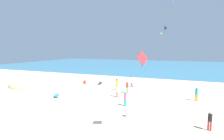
% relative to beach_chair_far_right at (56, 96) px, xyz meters
% --- Properties ---
extents(ground_plane, '(120.00, 120.00, 0.00)m').
position_rel_beach_chair_far_right_xyz_m(ground_plane, '(6.68, 5.90, -0.26)').
color(ground_plane, beige).
extents(ocean_water, '(120.00, 60.00, 0.05)m').
position_rel_beach_chair_far_right_xyz_m(ocean_water, '(6.68, 49.33, -0.24)').
color(ocean_water, teal).
rests_on(ocean_water, ground_plane).
extents(dune_mound, '(8.03, 5.62, 2.70)m').
position_rel_beach_chair_far_right_xyz_m(dune_mound, '(-8.35, 3.85, -0.26)').
color(dune_mound, '#C8C08E').
rests_on(dune_mound, ground_plane).
extents(beach_chair_far_right, '(0.74, 0.72, 0.54)m').
position_rel_beach_chair_far_right_xyz_m(beach_chair_far_right, '(0.00, 0.00, 0.00)').
color(beach_chair_far_right, '#2370B2').
rests_on(beach_chair_far_right, ground_plane).
extents(beach_chair_mid_beach, '(0.73, 0.72, 0.55)m').
position_rel_beach_chair_far_right_xyz_m(beach_chair_mid_beach, '(1.66, 9.22, 0.01)').
color(beach_chair_mid_beach, black).
rests_on(beach_chair_mid_beach, ground_plane).
extents(beach_chair_near_camera, '(0.78, 0.75, 0.60)m').
position_rel_beach_chair_far_right_xyz_m(beach_chair_near_camera, '(-1.14, 8.93, 0.01)').
color(beach_chair_near_camera, '#D13D3D').
rests_on(beach_chair_near_camera, ground_plane).
extents(person_0, '(0.37, 0.37, 1.77)m').
position_rel_beach_chair_far_right_xyz_m(person_0, '(5.69, 6.72, 0.76)').
color(person_0, yellow).
rests_on(person_0, ground_plane).
extents(person_1, '(0.40, 0.63, 0.75)m').
position_rel_beach_chair_far_right_xyz_m(person_1, '(10.17, -2.57, 0.01)').
color(person_1, white).
rests_on(person_1, ground_plane).
extents(person_2, '(0.37, 0.37, 1.67)m').
position_rel_beach_chair_far_right_xyz_m(person_2, '(7.68, 5.43, 0.70)').
color(person_2, green).
rests_on(person_2, ground_plane).
extents(person_3, '(0.32, 0.32, 1.60)m').
position_rel_beach_chair_far_right_xyz_m(person_3, '(16.31, 5.05, 0.66)').
color(person_3, orange).
rests_on(person_3, ground_plane).
extents(person_4, '(0.37, 0.37, 1.51)m').
position_rel_beach_chair_far_right_xyz_m(person_4, '(7.02, 3.16, 0.61)').
color(person_4, red).
rests_on(person_4, ground_plane).
extents(person_5, '(0.38, 0.38, 1.48)m').
position_rel_beach_chair_far_right_xyz_m(person_5, '(16.63, -2.89, 0.59)').
color(person_5, red).
rests_on(person_5, ground_plane).
extents(person_6, '(0.42, 0.63, 0.74)m').
position_rel_beach_chair_far_right_xyz_m(person_6, '(7.25, 9.54, 0.01)').
color(person_6, '#D8599E').
rests_on(person_6, ground_plane).
extents(person_7, '(0.41, 0.41, 1.47)m').
position_rel_beach_chair_far_right_xyz_m(person_7, '(9.05, 0.19, 0.58)').
color(person_7, '#19ADB2').
rests_on(person_7, ground_plane).
extents(kite_black, '(0.80, 0.61, 1.44)m').
position_rel_beach_chair_far_right_xyz_m(kite_black, '(11.67, 14.70, 9.64)').
color(kite_black, black).
extents(kite_green, '(0.65, 0.72, 1.48)m').
position_rel_beach_chair_far_right_xyz_m(kite_green, '(10.88, 17.20, 8.87)').
color(kite_green, green).
extents(kite_red, '(0.54, 0.88, 1.71)m').
position_rel_beach_chair_far_right_xyz_m(kite_red, '(12.10, -5.99, 5.21)').
color(kite_red, red).
extents(kite_blue, '(0.45, 0.37, 1.44)m').
position_rel_beach_chair_far_right_xyz_m(kite_blue, '(13.14, 5.19, 11.37)').
color(kite_blue, blue).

